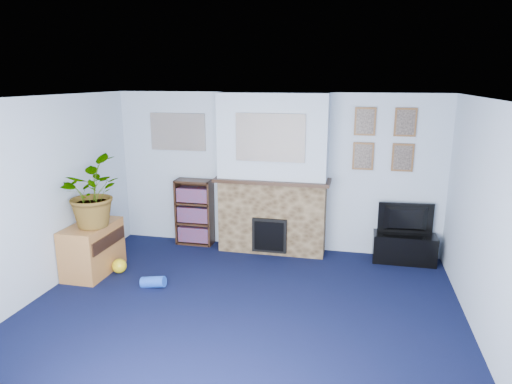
% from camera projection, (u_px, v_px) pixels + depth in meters
% --- Properties ---
extents(floor, '(5.00, 4.50, 0.01)m').
position_uv_depth(floor, '(238.00, 316.00, 5.14)').
color(floor, black).
rests_on(floor, ground).
extents(ceiling, '(5.00, 4.50, 0.01)m').
position_uv_depth(ceiling, '(236.00, 99.00, 4.55)').
color(ceiling, white).
rests_on(ceiling, wall_back).
extents(wall_back, '(5.00, 0.04, 2.40)m').
position_uv_depth(wall_back, '(275.00, 172.00, 6.98)').
color(wall_back, silver).
rests_on(wall_back, ground).
extents(wall_front, '(5.00, 0.04, 2.40)m').
position_uv_depth(wall_front, '(141.00, 320.00, 2.71)').
color(wall_front, silver).
rests_on(wall_front, ground).
extents(wall_left, '(0.04, 4.50, 2.40)m').
position_uv_depth(wall_left, '(32.00, 200.00, 5.37)').
color(wall_left, silver).
rests_on(wall_left, ground).
extents(wall_right, '(0.04, 4.50, 2.40)m').
position_uv_depth(wall_right, '(492.00, 230.00, 4.32)').
color(wall_right, silver).
rests_on(wall_right, ground).
extents(chimney_breast, '(1.72, 0.50, 2.40)m').
position_uv_depth(chimney_breast, '(272.00, 176.00, 6.79)').
color(chimney_breast, brown).
rests_on(chimney_breast, ground).
extents(collage_main, '(1.00, 0.03, 0.68)m').
position_uv_depth(collage_main, '(270.00, 138.00, 6.44)').
color(collage_main, gray).
rests_on(collage_main, chimney_breast).
extents(collage_left, '(0.90, 0.03, 0.58)m').
position_uv_depth(collage_left, '(178.00, 132.00, 7.15)').
color(collage_left, gray).
rests_on(collage_left, wall_back).
extents(portrait_tl, '(0.30, 0.03, 0.40)m').
position_uv_depth(portrait_tl, '(365.00, 121.00, 6.49)').
color(portrait_tl, brown).
rests_on(portrait_tl, wall_back).
extents(portrait_tr, '(0.30, 0.03, 0.40)m').
position_uv_depth(portrait_tr, '(405.00, 122.00, 6.37)').
color(portrait_tr, brown).
rests_on(portrait_tr, wall_back).
extents(portrait_bl, '(0.30, 0.03, 0.40)m').
position_uv_depth(portrait_bl, '(363.00, 156.00, 6.61)').
color(portrait_bl, brown).
rests_on(portrait_bl, wall_back).
extents(portrait_br, '(0.30, 0.03, 0.40)m').
position_uv_depth(portrait_br, '(403.00, 158.00, 6.49)').
color(portrait_br, brown).
rests_on(portrait_br, wall_back).
extents(tv_stand, '(0.88, 0.37, 0.42)m').
position_uv_depth(tv_stand, '(404.00, 247.00, 6.59)').
color(tv_stand, black).
rests_on(tv_stand, ground).
extents(television, '(0.78, 0.16, 0.45)m').
position_uv_depth(television, '(406.00, 219.00, 6.51)').
color(television, black).
rests_on(television, tv_stand).
extents(bookshelf, '(0.58, 0.28, 1.05)m').
position_uv_depth(bookshelf, '(195.00, 213.00, 7.28)').
color(bookshelf, black).
rests_on(bookshelf, ground).
extents(sideboard, '(0.49, 0.88, 0.69)m').
position_uv_depth(sideboard, '(93.00, 248.00, 6.21)').
color(sideboard, '#AA6E36').
rests_on(sideboard, ground).
extents(potted_plant, '(1.09, 1.10, 0.92)m').
position_uv_depth(potted_plant, '(89.00, 193.00, 5.96)').
color(potted_plant, '#26661E').
rests_on(potted_plant, sideboard).
extents(mantel_clock, '(0.10, 0.06, 0.14)m').
position_uv_depth(mantel_clock, '(269.00, 174.00, 6.74)').
color(mantel_clock, gold).
rests_on(mantel_clock, chimney_breast).
extents(mantel_candle, '(0.06, 0.06, 0.18)m').
position_uv_depth(mantel_candle, '(289.00, 174.00, 6.68)').
color(mantel_candle, '#B2BFC6').
rests_on(mantel_candle, chimney_breast).
extents(mantel_teddy, '(0.13, 0.13, 0.13)m').
position_uv_depth(mantel_teddy, '(233.00, 173.00, 6.86)').
color(mantel_teddy, gray).
rests_on(mantel_teddy, chimney_breast).
extents(mantel_can, '(0.07, 0.07, 0.13)m').
position_uv_depth(mantel_can, '(322.00, 177.00, 6.58)').
color(mantel_can, orange).
rests_on(mantel_can, chimney_breast).
extents(green_crate, '(0.41, 0.33, 0.31)m').
position_uv_depth(green_crate, '(101.00, 255.00, 6.53)').
color(green_crate, '#198C26').
rests_on(green_crate, ground).
extents(toy_ball, '(0.20, 0.20, 0.20)m').
position_uv_depth(toy_ball, '(119.00, 267.00, 6.25)').
color(toy_ball, yellow).
rests_on(toy_ball, ground).
extents(toy_block, '(0.19, 0.19, 0.21)m').
position_uv_depth(toy_block, '(89.00, 265.00, 6.24)').
color(toy_block, orange).
rests_on(toy_block, ground).
extents(toy_tube, '(0.33, 0.14, 0.19)m').
position_uv_depth(toy_tube, '(153.00, 282.00, 5.82)').
color(toy_tube, blue).
rests_on(toy_tube, ground).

